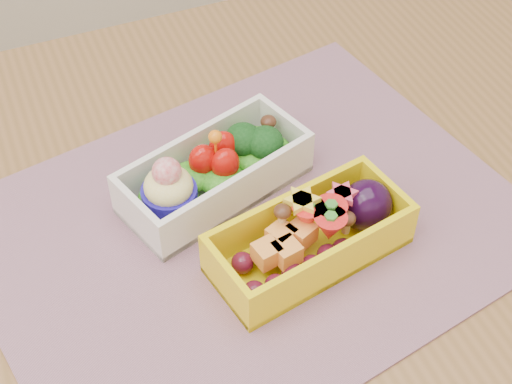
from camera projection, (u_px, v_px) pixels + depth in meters
name	position (u px, v px, depth m)	size (l,w,h in m)	color
table	(228.00, 328.00, 0.76)	(1.20, 0.80, 0.75)	brown
placemat	(251.00, 226.00, 0.72)	(0.48, 0.37, 0.00)	gray
bento_white	(214.00, 173.00, 0.73)	(0.20, 0.13, 0.08)	silver
bento_yellow	(314.00, 236.00, 0.68)	(0.19, 0.11, 0.06)	yellow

